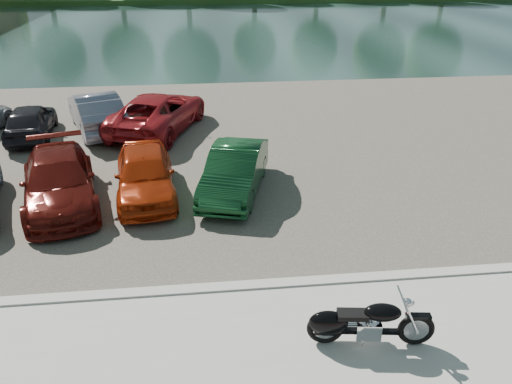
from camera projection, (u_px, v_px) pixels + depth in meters
ground at (313, 353)px, 9.15m from camera, size 200.00×200.00×0.00m
kerb at (294, 284)px, 10.90m from camera, size 60.00×0.30×0.14m
parking_lot at (252, 141)px, 18.93m from camera, size 60.00×18.00×0.04m
river at (219, 28)px, 44.76m from camera, size 120.00×40.00×0.00m
motorcycle at (359, 323)px, 9.04m from camera, size 2.33×0.76×1.05m
car_3 at (59, 181)px, 14.09m from camera, size 3.08×5.12×1.39m
car_4 at (145, 174)px, 14.52m from camera, size 2.13×4.29×1.41m
car_5 at (235, 171)px, 14.73m from camera, size 2.49×4.40×1.37m
car_8 at (30, 121)px, 19.05m from camera, size 1.93×3.95×1.30m
car_9 at (96, 111)px, 19.71m from camera, size 3.13×4.94×1.54m
car_10 at (158, 112)px, 19.67m from camera, size 4.18×5.97×1.51m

